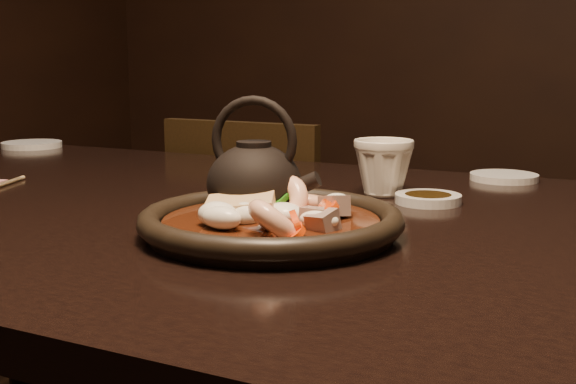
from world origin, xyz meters
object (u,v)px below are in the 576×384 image
at_px(chair, 266,280).
at_px(tea_cup, 383,165).
at_px(plate, 271,222).
at_px(teapot, 255,179).
at_px(table, 166,254).

relative_size(chair, tea_cup, 9.33).
bearing_deg(plate, chair, 119.10).
bearing_deg(chair, teapot, 119.27).
bearing_deg(tea_cup, table, -145.32).
distance_m(tea_cup, teapot, 0.27).
height_order(table, plate, plate).
bearing_deg(table, plate, -26.05).
relative_size(table, teapot, 10.64).
distance_m(table, teapot, 0.25).
relative_size(chair, plate, 2.75).
height_order(plate, teapot, teapot).
relative_size(table, chair, 1.96).
xyz_separation_m(table, plate, (0.23, -0.11, 0.09)).
bearing_deg(chair, plate, 120.63).
height_order(table, chair, chair).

